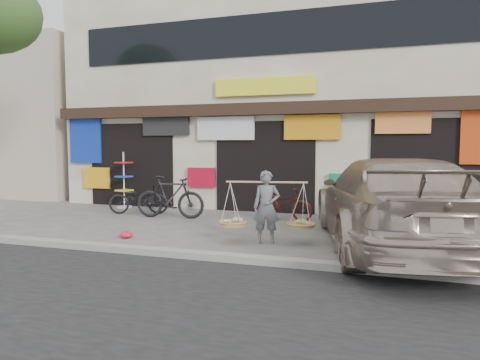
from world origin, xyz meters
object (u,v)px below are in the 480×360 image
(bike_0, at_px, (139,199))
(bike_2, at_px, (283,204))
(display_rack, at_px, (124,185))
(bike_1, at_px, (170,197))
(suv, at_px, (391,203))
(street_vendor, at_px, (266,210))

(bike_0, bearing_deg, bike_2, -105.98)
(display_rack, bearing_deg, bike_2, -8.30)
(bike_2, relative_size, display_rack, 0.95)
(bike_2, bearing_deg, display_rack, 96.06)
(bike_1, distance_m, suv, 5.93)
(bike_1, xyz_separation_m, bike_2, (3.01, 0.60, -0.13))
(suv, bearing_deg, street_vendor, -3.74)
(bike_0, relative_size, bike_1, 0.88)
(street_vendor, height_order, bike_1, street_vendor)
(suv, distance_m, display_rack, 8.57)
(bike_2, bearing_deg, bike_1, 115.62)
(street_vendor, relative_size, bike_0, 1.13)
(bike_0, height_order, display_rack, display_rack)
(street_vendor, distance_m, suv, 2.42)
(street_vendor, bearing_deg, bike_1, 136.77)
(street_vendor, bearing_deg, bike_0, 140.68)
(street_vendor, relative_size, suv, 0.30)
(bike_2, bearing_deg, suv, -118.49)
(bike_0, bearing_deg, bike_1, -126.47)
(street_vendor, distance_m, bike_0, 5.12)
(bike_0, distance_m, bike_2, 4.22)
(bike_2, distance_m, suv, 3.60)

